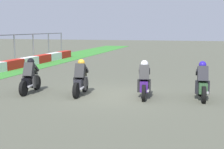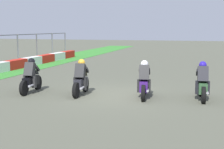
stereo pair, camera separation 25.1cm
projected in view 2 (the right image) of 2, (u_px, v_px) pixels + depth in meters
The scene contains 5 objects.
ground_plane at pixel (113, 95), 13.44m from camera, with size 120.00×120.00×0.00m, color #515344.
rider_lane_a at pixel (202, 84), 12.57m from camera, with size 2.04×0.56×1.51m.
rider_lane_b at pixel (144, 82), 12.94m from camera, with size 2.04×0.59×1.51m.
rider_lane_c at pixel (81, 80), 13.48m from camera, with size 2.04×0.56×1.51m.
rider_lane_d at pixel (31, 78), 13.97m from camera, with size 2.04×0.57×1.51m.
Camera 2 is at (-12.66, -3.67, 2.81)m, focal length 51.32 mm.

